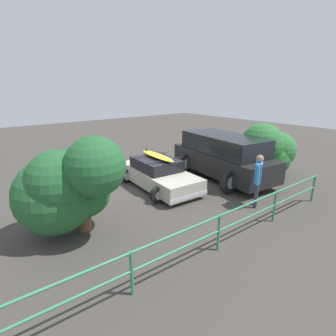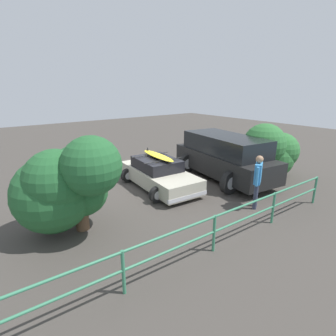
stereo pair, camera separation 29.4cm
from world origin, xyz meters
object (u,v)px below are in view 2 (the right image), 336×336
object	(u,v)px
suv_car	(224,156)
bush_near_right	(269,152)
person_bystander	(258,177)
bush_near_left	(66,184)
sedan_car	(158,174)

from	to	relation	value
suv_car	bush_near_right	bearing A→B (deg)	151.98
suv_car	person_bystander	bearing A→B (deg)	61.86
suv_car	bush_near_left	distance (m)	6.85
sedan_car	person_bystander	size ratio (longest dim) A/B	2.26
person_bystander	suv_car	bearing A→B (deg)	-118.14
suv_car	sedan_car	bearing A→B (deg)	-16.50
person_bystander	bush_near_right	xyz separation A→B (m)	(-3.27, -1.66, 0.01)
suv_car	bush_near_left	world-z (taller)	bush_near_left
bush_near_left	sedan_car	bearing A→B (deg)	-160.70
sedan_car	bush_near_left	distance (m)	4.26
sedan_car	bush_near_left	world-z (taller)	bush_near_left
person_bystander	bush_near_left	distance (m)	5.81
sedan_car	person_bystander	xyz separation A→B (m)	(-1.47, 3.51, 0.52)
bush_near_left	bush_near_right	distance (m)	8.69
suv_car	bush_near_right	world-z (taller)	bush_near_right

